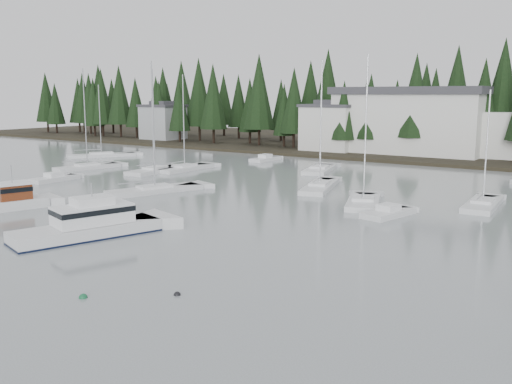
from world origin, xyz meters
TOP-DOWN VIEW (x-y plane):
  - far_shore_land at (0.00, 97.00)m, footprint 240.00×54.00m
  - conifer_treeline at (0.00, 86.00)m, footprint 200.00×22.00m
  - house_west at (-18.00, 79.00)m, footprint 9.54×7.42m
  - house_far_west at (-60.00, 81.00)m, footprint 8.48×7.42m
  - harbor_inn at (-2.96, 82.34)m, footprint 29.50×11.50m
  - cabin_cruiser_center at (-4.69, 15.40)m, footprint 6.14×11.02m
  - sailboat_1 at (6.63, 37.95)m, footprint 5.48×8.53m
  - sailboat_2 at (-14.31, 31.88)m, footprint 5.93×10.54m
  - sailboat_3 at (-46.20, 51.92)m, footprint 7.48×10.67m
  - sailboat_4 at (-7.94, 56.47)m, footprint 5.41×9.60m
  - sailboat_5 at (-35.54, 40.38)m, footprint 4.13×9.41m
  - sailboat_6 at (16.08, 43.08)m, footprint 3.11×8.54m
  - sailboat_7 at (-25.38, 43.19)m, footprint 3.50×9.09m
  - sailboat_11 at (-1.12, 43.83)m, footprint 5.56×10.65m
  - sailboat_12 at (-23.67, 47.09)m, footprint 2.93×9.08m
  - runabout_0 at (-29.91, 30.89)m, footprint 2.37×6.02m
  - runabout_1 at (10.45, 34.47)m, footprint 3.27×5.63m
  - runabout_3 at (-20.76, 62.54)m, footprint 2.32×5.86m
  - mooring_buoy_green at (5.17, 6.94)m, footprint 0.44×0.44m
  - mooring_buoy_dark at (8.81, 9.96)m, footprint 0.37×0.37m

SIDE VIEW (x-z plane):
  - far_shore_land at x=0.00m, z-range -0.50..0.50m
  - conifer_treeline at x=0.00m, z-range -10.00..10.00m
  - mooring_buoy_green at x=5.17m, z-range -0.22..0.22m
  - mooring_buoy_dark at x=8.81m, z-range -0.18..0.18m
  - sailboat_4 at x=-7.94m, z-range -5.59..5.70m
  - sailboat_3 at x=-46.20m, z-range -6.07..6.19m
  - sailboat_6 at x=16.08m, z-range -5.51..5.64m
  - sailboat_12 at x=-23.67m, z-range -6.59..6.73m
  - sailboat_2 at x=-14.31m, z-range -6.97..7.11m
  - sailboat_7 at x=-25.38m, z-range -6.91..7.06m
  - sailboat_11 at x=-1.12m, z-range -7.08..7.24m
  - sailboat_5 at x=-35.54m, z-range -7.00..7.16m
  - sailboat_1 at x=6.63m, z-range -7.03..7.21m
  - runabout_0 at x=-29.91m, z-range -0.58..0.84m
  - runabout_1 at x=10.45m, z-range -0.58..0.84m
  - runabout_3 at x=-20.76m, z-range -0.58..0.84m
  - cabin_cruiser_center at x=-4.69m, z-range -1.58..2.94m
  - house_far_west at x=-60.00m, z-range 0.28..8.53m
  - house_west at x=-18.00m, z-range 0.28..9.03m
  - harbor_inn at x=-2.96m, z-range 0.33..11.23m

